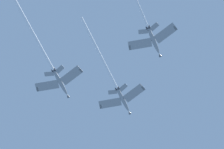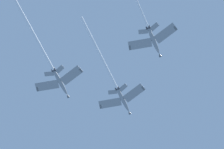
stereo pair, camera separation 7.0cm
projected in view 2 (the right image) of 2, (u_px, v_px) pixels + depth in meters
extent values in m
ellipsoid|color=gray|center=(123.00, 100.00, 187.15)|extent=(12.07, 4.42, 3.64)
cone|color=#595E60|center=(129.00, 112.00, 190.07)|extent=(2.04, 1.59, 1.49)
ellipsoid|color=black|center=(125.00, 103.00, 188.60)|extent=(3.07, 1.67, 1.42)
cube|color=gray|center=(110.00, 103.00, 187.32)|extent=(3.60, 9.01, 0.89)
cube|color=#595E60|center=(101.00, 106.00, 187.77)|extent=(1.79, 0.71, 0.46)
cube|color=gray|center=(134.00, 93.00, 186.09)|extent=(7.36, 9.63, 0.89)
cube|color=#595E60|center=(143.00, 88.00, 185.59)|extent=(1.91, 1.45, 0.46)
cube|color=gray|center=(113.00, 92.00, 185.23)|extent=(2.06, 3.72, 0.50)
cube|color=gray|center=(123.00, 88.00, 184.70)|extent=(3.42, 4.01, 0.50)
cube|color=#595E60|center=(118.00, 89.00, 186.30)|extent=(2.85, 0.86, 3.21)
cylinder|color=#38383D|center=(116.00, 89.00, 184.58)|extent=(1.29, 1.05, 0.98)
cylinder|color=#38383D|center=(118.00, 88.00, 184.48)|extent=(1.29, 1.05, 0.98)
cylinder|color=white|center=(100.00, 54.00, 177.22)|extent=(32.01, 8.77, 7.35)
ellipsoid|color=gray|center=(60.00, 82.00, 180.84)|extent=(12.10, 4.32, 3.46)
cone|color=#595E60|center=(68.00, 96.00, 183.68)|extent=(2.01, 1.58, 1.46)
ellipsoid|color=black|center=(63.00, 86.00, 182.27)|extent=(3.07, 1.64, 1.38)
cube|color=gray|center=(47.00, 86.00, 181.01)|extent=(3.70, 9.05, 0.83)
cube|color=#595E60|center=(37.00, 89.00, 181.46)|extent=(1.80, 0.72, 0.44)
cube|color=gray|center=(72.00, 75.00, 179.81)|extent=(7.30, 9.64, 0.83)
cube|color=#595E60|center=(81.00, 70.00, 179.33)|extent=(1.91, 1.44, 0.44)
cube|color=gray|center=(49.00, 74.00, 178.98)|extent=(2.09, 3.74, 0.48)
cube|color=gray|center=(60.00, 69.00, 178.47)|extent=(3.41, 4.01, 0.48)
cube|color=#595E60|center=(55.00, 70.00, 180.07)|extent=(2.82, 0.83, 3.18)
cylinder|color=#38383D|center=(52.00, 70.00, 178.35)|extent=(1.28, 1.04, 0.96)
cylinder|color=#38383D|center=(55.00, 70.00, 178.25)|extent=(1.28, 1.04, 0.96)
cylinder|color=white|center=(32.00, 31.00, 170.85)|extent=(33.78, 8.91, 7.20)
ellipsoid|color=gray|center=(154.00, 40.00, 177.16)|extent=(12.09, 4.32, 3.56)
cone|color=#595E60|center=(160.00, 55.00, 180.05)|extent=(2.02, 1.58, 1.48)
ellipsoid|color=black|center=(155.00, 44.00, 178.60)|extent=(3.07, 1.64, 1.40)
cube|color=gray|center=(140.00, 44.00, 177.33)|extent=(3.69, 9.05, 0.86)
cube|color=#595E60|center=(130.00, 48.00, 177.78)|extent=(1.80, 0.72, 0.45)
cube|color=gray|center=(166.00, 33.00, 176.13)|extent=(7.30, 9.64, 0.86)
cube|color=#595E60|center=(175.00, 28.00, 175.64)|extent=(1.91, 1.44, 0.45)
cube|color=gray|center=(143.00, 32.00, 175.27)|extent=(2.09, 3.74, 0.49)
cube|color=gray|center=(154.00, 27.00, 174.75)|extent=(3.41, 4.01, 0.49)
cube|color=#595E60|center=(148.00, 28.00, 176.35)|extent=(2.84, 0.83, 3.20)
cylinder|color=#38383D|center=(147.00, 28.00, 174.63)|extent=(1.28, 1.04, 0.97)
cylinder|color=#38383D|center=(149.00, 27.00, 174.53)|extent=(1.28, 1.04, 0.97)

